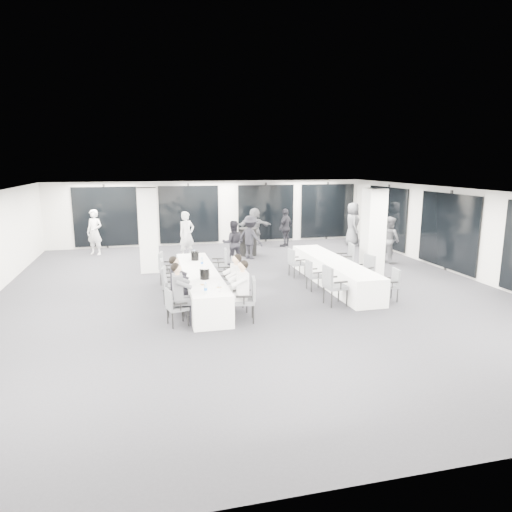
# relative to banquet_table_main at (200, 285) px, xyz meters

# --- Properties ---
(room) EXTENTS (14.04, 16.04, 2.84)m
(room) POSITION_rel_banquet_table_main_xyz_m (2.40, 1.40, 1.01)
(room) COLOR #25252A
(room) RESTS_ON ground
(column_left) EXTENTS (0.60, 0.60, 2.80)m
(column_left) POSITION_rel_banquet_table_main_xyz_m (-1.28, 3.49, 1.02)
(column_left) COLOR white
(column_left) RESTS_ON floor
(column_right) EXTENTS (0.60, 0.60, 2.80)m
(column_right) POSITION_rel_banquet_table_main_xyz_m (5.72, 1.29, 1.02)
(column_right) COLOR white
(column_right) RESTS_ON floor
(banquet_table_main) EXTENTS (0.90, 5.00, 0.75)m
(banquet_table_main) POSITION_rel_banquet_table_main_xyz_m (0.00, 0.00, 0.00)
(banquet_table_main) COLOR white
(banquet_table_main) RESTS_ON floor
(banquet_table_side) EXTENTS (0.90, 5.00, 0.75)m
(banquet_table_side) POSITION_rel_banquet_table_main_xyz_m (4.04, 0.50, 0.00)
(banquet_table_side) COLOR white
(banquet_table_side) RESTS_ON floor
(cocktail_table) EXTENTS (0.78, 0.78, 1.08)m
(cocktail_table) POSITION_rel_banquet_table_main_xyz_m (2.52, 5.36, 0.17)
(cocktail_table) COLOR black
(cocktail_table) RESTS_ON floor
(chair_main_left_near) EXTENTS (0.53, 0.55, 0.86)m
(chair_main_left_near) POSITION_rel_banquet_table_main_xyz_m (-0.82, -1.96, 0.11)
(chair_main_left_near) COLOR #53565B
(chair_main_left_near) RESTS_ON floor
(chair_main_left_second) EXTENTS (0.43, 0.49, 0.86)m
(chair_main_left_second) POSITION_rel_banquet_table_main_xyz_m (-0.83, -1.19, 0.12)
(chair_main_left_second) COLOR #53565B
(chair_main_left_second) RESTS_ON floor
(chair_main_left_mid) EXTENTS (0.55, 0.59, 0.94)m
(chair_main_left_mid) POSITION_rel_banquet_table_main_xyz_m (-0.83, -0.17, 0.16)
(chair_main_left_mid) COLOR #53565B
(chair_main_left_mid) RESTS_ON floor
(chair_main_left_fourth) EXTENTS (0.50, 0.56, 0.96)m
(chair_main_left_fourth) POSITION_rel_banquet_table_main_xyz_m (-0.83, 0.74, 0.17)
(chair_main_left_fourth) COLOR #53565B
(chair_main_left_fourth) RESTS_ON floor
(chair_main_left_far) EXTENTS (0.58, 0.62, 0.98)m
(chair_main_left_far) POSITION_rel_banquet_table_main_xyz_m (-0.83, 1.68, 0.18)
(chair_main_left_far) COLOR #53565B
(chair_main_left_far) RESTS_ON floor
(chair_main_right_near) EXTENTS (0.59, 0.63, 1.02)m
(chair_main_right_near) POSITION_rel_banquet_table_main_xyz_m (0.84, -2.04, 0.20)
(chair_main_right_near) COLOR #53565B
(chair_main_right_near) RESTS_ON floor
(chair_main_right_second) EXTENTS (0.48, 0.53, 0.91)m
(chair_main_right_second) POSITION_rel_banquet_table_main_xyz_m (0.83, -1.29, 0.14)
(chair_main_right_second) COLOR #53565B
(chair_main_right_second) RESTS_ON floor
(chair_main_right_mid) EXTENTS (0.48, 0.53, 0.89)m
(chair_main_right_mid) POSITION_rel_banquet_table_main_xyz_m (0.83, -0.18, 0.13)
(chair_main_right_mid) COLOR #53565B
(chair_main_right_mid) RESTS_ON floor
(chair_main_right_fourth) EXTENTS (0.56, 0.60, 0.97)m
(chair_main_right_fourth) POSITION_rel_banquet_table_main_xyz_m (0.83, 0.54, 0.18)
(chair_main_right_fourth) COLOR #53565B
(chair_main_right_fourth) RESTS_ON floor
(chair_main_right_far) EXTENTS (0.56, 0.61, 1.01)m
(chair_main_right_far) POSITION_rel_banquet_table_main_xyz_m (0.84, 1.66, 0.20)
(chair_main_right_far) COLOR #53565B
(chair_main_right_far) RESTS_ON floor
(chair_side_left_near) EXTENTS (0.56, 0.61, 1.03)m
(chair_side_left_near) POSITION_rel_banquet_table_main_xyz_m (3.20, -1.41, 0.21)
(chair_side_left_near) COLOR #53565B
(chair_side_left_near) RESTS_ON floor
(chair_side_left_mid) EXTENTS (0.45, 0.50, 0.86)m
(chair_side_left_mid) POSITION_rel_banquet_table_main_xyz_m (3.22, 0.04, 0.12)
(chair_side_left_mid) COLOR #53565B
(chair_side_left_mid) RESTS_ON floor
(chair_side_left_far) EXTENTS (0.51, 0.55, 0.90)m
(chair_side_left_far) POSITION_rel_banquet_table_main_xyz_m (3.22, 1.64, 0.14)
(chair_side_left_far) COLOR #53565B
(chair_side_left_far) RESTS_ON floor
(chair_side_right_near) EXTENTS (0.47, 0.52, 0.87)m
(chair_side_right_near) POSITION_rel_banquet_table_main_xyz_m (4.87, -1.40, 0.12)
(chair_side_right_near) COLOR #53565B
(chair_side_right_near) RESTS_ON floor
(chair_side_right_mid) EXTENTS (0.57, 0.60, 0.94)m
(chair_side_right_mid) POSITION_rel_banquet_table_main_xyz_m (4.87, 0.05, 0.16)
(chair_side_right_mid) COLOR #53565B
(chair_side_right_mid) RESTS_ON floor
(chair_side_right_far) EXTENTS (0.60, 0.64, 1.04)m
(chair_side_right_far) POSITION_rel_banquet_table_main_xyz_m (4.88, 1.42, 0.22)
(chair_side_right_far) COLOR #53565B
(chair_side_right_far) RESTS_ON floor
(seated_guest_a) EXTENTS (0.50, 0.38, 1.44)m
(seated_guest_a) POSITION_rel_banquet_table_main_xyz_m (-0.67, -1.94, 0.44)
(seated_guest_a) COLOR #515257
(seated_guest_a) RESTS_ON floor
(seated_guest_b) EXTENTS (0.50, 0.38, 1.44)m
(seated_guest_b) POSITION_rel_banquet_table_main_xyz_m (-0.67, -1.19, 0.44)
(seated_guest_b) COLOR black
(seated_guest_b) RESTS_ON floor
(seated_guest_c) EXTENTS (0.50, 0.38, 1.44)m
(seated_guest_c) POSITION_rel_banquet_table_main_xyz_m (0.67, -2.03, 0.44)
(seated_guest_c) COLOR silver
(seated_guest_c) RESTS_ON floor
(seated_guest_d) EXTENTS (0.50, 0.38, 1.44)m
(seated_guest_d) POSITION_rel_banquet_table_main_xyz_m (0.67, -1.29, 0.44)
(seated_guest_d) COLOR silver
(seated_guest_d) RESTS_ON floor
(standing_guest_a) EXTENTS (0.93, 0.87, 2.02)m
(standing_guest_a) POSITION_rel_banquet_table_main_xyz_m (0.14, 5.41, 0.63)
(standing_guest_a) COLOR silver
(standing_guest_a) RESTS_ON floor
(standing_guest_b) EXTENTS (0.89, 0.57, 1.80)m
(standing_guest_b) POSITION_rel_banquet_table_main_xyz_m (1.63, 3.83, 0.52)
(standing_guest_b) COLOR black
(standing_guest_b) RESTS_ON floor
(standing_guest_c) EXTENTS (1.23, 1.32, 1.85)m
(standing_guest_c) POSITION_rel_banquet_table_main_xyz_m (2.46, 4.71, 0.55)
(standing_guest_c) COLOR black
(standing_guest_c) RESTS_ON floor
(standing_guest_d) EXTENTS (1.24, 1.20, 1.88)m
(standing_guest_d) POSITION_rel_banquet_table_main_xyz_m (4.52, 6.82, 0.57)
(standing_guest_d) COLOR black
(standing_guest_d) RESTS_ON floor
(standing_guest_e) EXTENTS (0.85, 1.14, 2.13)m
(standing_guest_e) POSITION_rel_banquet_table_main_xyz_m (7.44, 6.37, 0.69)
(standing_guest_e) COLOR #515257
(standing_guest_e) RESTS_ON floor
(standing_guest_f) EXTENTS (1.76, 0.78, 1.88)m
(standing_guest_f) POSITION_rel_banquet_table_main_xyz_m (3.30, 7.49, 0.56)
(standing_guest_f) COLOR #515257
(standing_guest_f) RESTS_ON floor
(standing_guest_g) EXTENTS (0.94, 0.89, 2.03)m
(standing_guest_g) POSITION_rel_banquet_table_main_xyz_m (-3.33, 6.94, 0.64)
(standing_guest_g) COLOR silver
(standing_guest_g) RESTS_ON floor
(standing_guest_h) EXTENTS (0.75, 1.02, 1.91)m
(standing_guest_h) POSITION_rel_banquet_table_main_xyz_m (7.24, 2.88, 0.58)
(standing_guest_h) COLOR #515257
(standing_guest_h) RESTS_ON floor
(ice_bucket_near) EXTENTS (0.24, 0.24, 0.27)m
(ice_bucket_near) POSITION_rel_banquet_table_main_xyz_m (0.01, -0.85, 0.51)
(ice_bucket_near) COLOR black
(ice_bucket_near) RESTS_ON banquet_table_main
(ice_bucket_far) EXTENTS (0.23, 0.23, 0.26)m
(ice_bucket_far) POSITION_rel_banquet_table_main_xyz_m (0.02, 1.43, 0.51)
(ice_bucket_far) COLOR black
(ice_bucket_far) RESTS_ON banquet_table_main
(water_bottle_a) EXTENTS (0.07, 0.07, 0.23)m
(water_bottle_a) POSITION_rel_banquet_table_main_xyz_m (-0.13, -2.11, 0.49)
(water_bottle_a) COLOR silver
(water_bottle_a) RESTS_ON banquet_table_main
(water_bottle_b) EXTENTS (0.07, 0.07, 0.23)m
(water_bottle_b) POSITION_rel_banquet_table_main_xyz_m (0.13, 0.62, 0.49)
(water_bottle_b) COLOR silver
(water_bottle_b) RESTS_ON banquet_table_main
(water_bottle_c) EXTENTS (0.07, 0.07, 0.22)m
(water_bottle_c) POSITION_rel_banquet_table_main_xyz_m (0.05, 1.86, 0.48)
(water_bottle_c) COLOR silver
(water_bottle_c) RESTS_ON banquet_table_main
(plate_a) EXTENTS (0.18, 0.18, 0.03)m
(plate_a) POSITION_rel_banquet_table_main_xyz_m (-0.12, -1.44, 0.39)
(plate_a) COLOR white
(plate_a) RESTS_ON banquet_table_main
(plate_b) EXTENTS (0.20, 0.20, 0.03)m
(plate_b) POSITION_rel_banquet_table_main_xyz_m (0.23, -1.76, 0.39)
(plate_b) COLOR white
(plate_b) RESTS_ON banquet_table_main
(plate_c) EXTENTS (0.18, 0.18, 0.03)m
(plate_c) POSITION_rel_banquet_table_main_xyz_m (0.14, -0.51, 0.39)
(plate_c) COLOR white
(plate_c) RESTS_ON banquet_table_main
(wine_glass) EXTENTS (0.08, 0.08, 0.20)m
(wine_glass) POSITION_rel_banquet_table_main_xyz_m (0.18, -2.09, 0.52)
(wine_glass) COLOR silver
(wine_glass) RESTS_ON banquet_table_main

